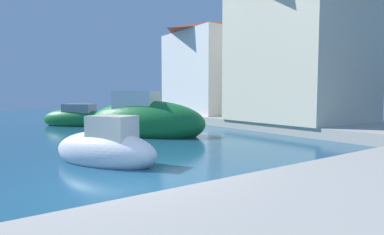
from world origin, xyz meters
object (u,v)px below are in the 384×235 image
(moored_boat_2, at_px, (75,118))
(moored_boat_3, at_px, (106,149))
(waterfront_building_main, at_px, (300,44))
(waterfront_building_annex, at_px, (211,67))
(moored_boat_0, at_px, (146,121))
(quayside_tree, at_px, (224,75))

(moored_boat_2, distance_m, moored_boat_3, 12.31)
(waterfront_building_main, xyz_separation_m, waterfront_building_annex, (-0.00, 8.26, -0.73))
(moored_boat_0, xyz_separation_m, waterfront_building_main, (8.67, -2.47, 4.20))
(moored_boat_0, xyz_separation_m, waterfront_building_annex, (8.67, 5.79, 3.47))
(quayside_tree, bearing_deg, waterfront_building_annex, 173.25)
(moored_boat_2, height_order, waterfront_building_annex, waterfront_building_annex)
(moored_boat_2, xyz_separation_m, waterfront_building_annex, (10.21, -1.21, 3.69))
(moored_boat_3, relative_size, waterfront_building_annex, 0.51)
(moored_boat_0, distance_m, moored_boat_3, 6.38)
(waterfront_building_main, height_order, waterfront_building_annex, waterfront_building_main)
(moored_boat_0, bearing_deg, waterfront_building_annex, 84.26)
(waterfront_building_main, bearing_deg, waterfront_building_annex, 90.00)
(waterfront_building_annex, distance_m, quayside_tree, 1.41)
(waterfront_building_main, height_order, quayside_tree, waterfront_building_main)
(moored_boat_3, height_order, waterfront_building_annex, waterfront_building_annex)
(moored_boat_3, relative_size, waterfront_building_main, 0.42)
(moored_boat_2, xyz_separation_m, quayside_tree, (11.48, -1.36, 3.10))
(moored_boat_2, bearing_deg, moored_boat_3, 125.33)
(moored_boat_2, distance_m, waterfront_building_annex, 10.92)
(moored_boat_3, xyz_separation_m, quayside_tree, (13.78, 10.73, 3.15))
(quayside_tree, bearing_deg, moored_boat_0, -150.47)
(moored_boat_2, height_order, moored_boat_3, moored_boat_3)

